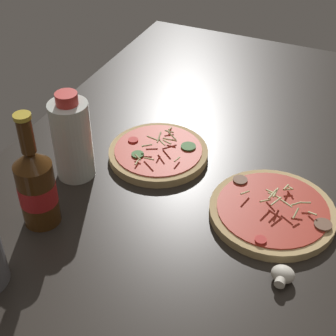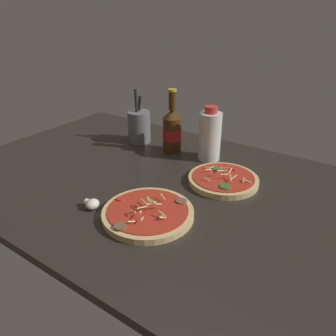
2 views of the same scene
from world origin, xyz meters
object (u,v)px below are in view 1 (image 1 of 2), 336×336
oil_bottle (72,139)px  mushroom_left (283,275)px  pizza_near (273,211)px  pizza_far (158,153)px  beer_bottle (36,186)px

oil_bottle → mushroom_left: 50.03cm
pizza_near → pizza_far: size_ratio=1.11×
mushroom_left → oil_bottle: bearing=77.1°
pizza_near → mushroom_left: (-15.51, -5.83, 0.39)cm
oil_bottle → pizza_far: bearing=-47.3°
mushroom_left → pizza_near: bearing=20.6°
oil_bottle → beer_bottle: bearing=-173.3°
beer_bottle → mushroom_left: size_ratio=5.60×
pizza_near → pizza_far: pizza_far is taller
pizza_near → mushroom_left: pizza_near is taller
pizza_far → mushroom_left: pizza_far is taller
beer_bottle → oil_bottle: beer_bottle is taller
pizza_near → oil_bottle: 43.35cm
pizza_far → mushroom_left: bearing=-124.5°
pizza_near → oil_bottle: size_ratio=1.25×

